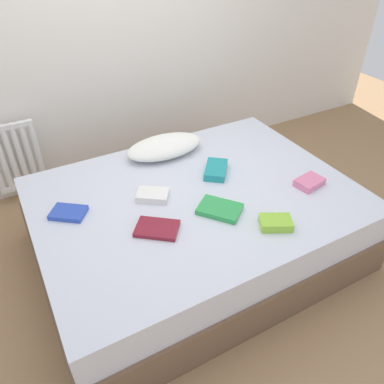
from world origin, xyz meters
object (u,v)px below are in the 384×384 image
Objects in this scene: radiator at (16,158)px; textbook_maroon at (157,228)px; textbook_pink at (309,182)px; textbook_lime at (276,223)px; textbook_white at (153,195)px; textbook_blue at (68,213)px; bed at (196,224)px; pillow at (165,147)px; textbook_green at (220,209)px; textbook_teal at (216,170)px.

radiator is 2.39× the size of textbook_maroon.
textbook_pink is 1.03× the size of textbook_lime.
textbook_lime reaches higher than textbook_white.
textbook_maroon is 1.31× the size of textbook_pink.
textbook_white is at bearing 26.65° from textbook_blue.
bed is at bearing 144.55° from textbook_lime.
bed is at bearing -94.32° from pillow.
textbook_green is 1.27× the size of textbook_white.
textbook_maroon is 1.05m from textbook_pink.
pillow is (0.04, 0.54, 0.31)m from bed.
bed is 8.54× the size of textbook_maroon.
bed is 0.48m from textbook_maroon.
pillow is at bearing 141.32° from textbook_green.
textbook_green is (-0.00, -0.76, -0.04)m from pillow.
textbook_white is 0.76m from textbook_lime.
pillow is at bearing -34.62° from radiator.
pillow is 3.16× the size of textbook_pink.
pillow is 0.87m from textbook_blue.
radiator reaches higher than textbook_white.
textbook_blue is 0.80× the size of textbook_green.
textbook_white is (0.10, 0.28, 0.01)m from textbook_maroon.
radiator reaches higher than textbook_lime.
textbook_green is 0.42m from textbook_white.
radiator is 3.21× the size of textbook_lime.
textbook_teal reaches higher than textbook_green.
textbook_white reaches higher than textbook_maroon.
textbook_teal is at bearing 30.87° from bed.
textbook_blue is at bearing 126.22° from textbook_teal.
textbook_blue is at bearing -155.73° from pillow.
textbook_blue is at bearing 152.65° from textbook_pink.
textbook_teal reaches higher than textbook_white.
bed is 11.16× the size of textbook_pink.
textbook_lime is (0.20, -1.02, -0.04)m from pillow.
textbook_white reaches higher than bed.
textbook_white is at bearing -123.34° from pillow.
radiator is 2.86× the size of textbook_blue.
textbook_blue is 1.19m from textbook_lime.
pillow is at bearing 61.35° from textbook_blue.
textbook_teal is 0.62m from textbook_lime.
textbook_lime is at bearing -63.44° from bed.
textbook_blue is at bearing -155.44° from textbook_white.
radiator reaches higher than textbook_blue.
textbook_lime reaches higher than textbook_green.
textbook_teal reaches higher than bed.
bed is 0.79m from textbook_pink.
textbook_teal is 1.32× the size of textbook_lime.
textbook_lime is (0.60, -0.29, 0.01)m from textbook_maroon.
textbook_maroon is at bearing -6.13° from textbook_blue.
pillow is 1.04m from textbook_pink.
pillow is 0.54m from textbook_white.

